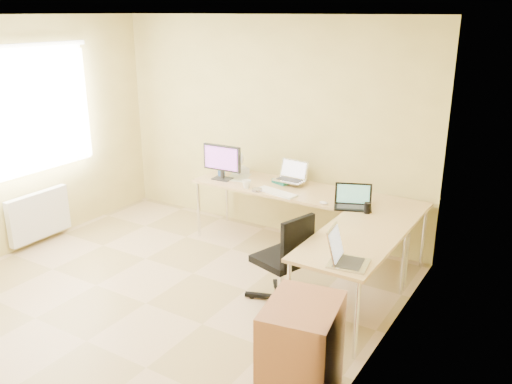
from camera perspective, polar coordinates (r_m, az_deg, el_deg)
The scene contains 24 objects.
floor at distance 5.29m, azimuth -11.67°, elevation -11.57°, with size 4.50×4.50×0.00m, color tan.
ceiling at distance 4.58m, azimuth -13.89°, elevation 17.82°, with size 4.50×4.50×0.00m, color white.
wall_back at distance 6.51m, azimuth 1.23°, elevation 6.94°, with size 4.50×4.50×0.00m, color #DDCD7A.
wall_right at distance 3.68m, azimuth 11.56°, elevation -2.88°, with size 4.50×4.50×0.00m, color #DDCD7A.
desk_main at distance 6.11m, azimuth 5.11°, elevation -3.10°, with size 2.65×0.70×0.73m, color tan.
desk_return at distance 4.92m, azimuth 10.01°, elevation -9.00°, with size 0.70×1.30×0.73m, color tan.
monitor at distance 6.32m, azimuth -3.64°, elevation 3.19°, with size 0.49×0.16×0.42m, color black.
book_stack at distance 6.27m, azimuth 3.20°, elevation 1.26°, with size 0.20×0.27×0.05m, color #1A6855.
laptop_center at distance 6.14m, azimuth 3.68°, elevation 2.22°, with size 0.35×0.27×0.23m, color silver.
laptop_black at distance 5.50m, azimuth 10.34°, elevation -0.52°, with size 0.37×0.28×0.24m, color black.
keyboard at distance 5.88m, azimuth 2.22°, elevation -0.04°, with size 0.49×0.14×0.02m, color white.
mouse at distance 5.58m, azimuth 7.24°, elevation -1.16°, with size 0.10×0.06×0.03m, color silver.
mug at distance 6.03m, azimuth -1.02°, elevation 0.85°, with size 0.10×0.10×0.10m, color white.
cd_stack at distance 5.94m, azimuth 0.08°, elevation 0.22°, with size 0.12×0.12×0.03m, color #AFABC5.
water_bottle at distance 6.44m, azimuth -3.72°, elevation 2.94°, with size 0.09×0.09×0.30m, color #427AD2.
papers at distance 6.44m, azimuth -1.93°, elevation 1.59°, with size 0.24×0.34×0.01m, color beige.
white_box at distance 6.62m, azimuth -1.70°, elevation 2.36°, with size 0.20×0.15×0.07m, color silver.
desk_fan at distance 6.61m, azimuth -1.98°, elevation 3.22°, with size 0.21×0.21×0.27m, color white.
black_cup at distance 5.40m, azimuth 11.78°, elevation -1.67°, with size 0.06×0.06×0.11m, color black.
laptop_return at distance 4.28m, azimuth 9.93°, elevation -6.17°, with size 0.28×0.36×0.24m, color #BABABA.
office_chair at distance 4.99m, azimuth 2.65°, elevation -6.58°, with size 0.55×0.55×0.92m, color black.
cabinet at distance 3.89m, azimuth 4.82°, elevation -17.07°, with size 0.48×0.59×0.82m, color brown.
radiator at distance 6.80m, azimuth -22.15°, elevation -2.31°, with size 0.09×0.80×0.55m, color white.
window at distance 6.51m, azimuth -23.54°, elevation 7.63°, with size 0.10×1.80×1.40m, color white.
Camera 1 is at (3.24, -3.24, 2.64)m, focal length 37.51 mm.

